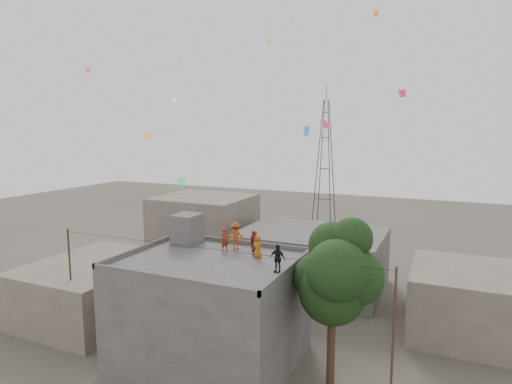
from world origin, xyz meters
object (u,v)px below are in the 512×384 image
transmission_tower (325,162)px  person_red_adult (255,243)px  stair_head_box (187,229)px  person_dark_adult (277,258)px  tree (337,274)px

transmission_tower → person_red_adult: bearing=-81.0°
transmission_tower → person_red_adult: (6.04, -38.00, -2.23)m
transmission_tower → stair_head_box: bearing=-88.8°
person_dark_adult → person_red_adult: bearing=141.6°
tree → transmission_tower: bearing=106.1°
tree → transmission_tower: (-11.37, 39.40, 2.97)m
tree → person_dark_adult: (-2.97, -0.95, 0.76)m
person_dark_adult → transmission_tower: bearing=108.3°
stair_head_box → person_red_adult: size_ratio=1.35×
person_red_adult → transmission_tower: bearing=-70.4°
stair_head_box → person_red_adult: (5.24, -0.60, -0.26)m
stair_head_box → tree: 10.80m
stair_head_box → person_dark_adult: stair_head_box is taller
tree → person_dark_adult: 3.21m
tree → person_red_adult: size_ratio=6.14×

